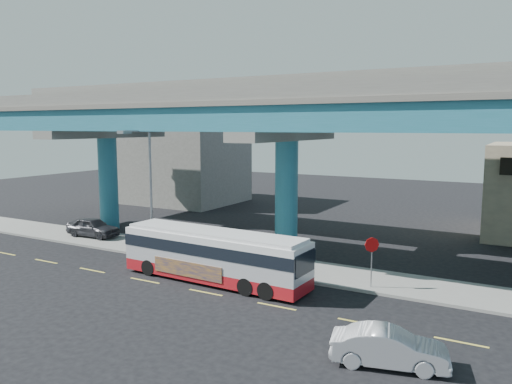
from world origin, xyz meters
The scene contains 10 objects.
ground centered at (0.00, 0.00, 0.00)m, with size 120.00×120.00×0.00m, color black.
sidewalk centered at (0.00, 5.50, 0.07)m, with size 70.00×4.00×0.15m, color gray.
lane_markings centered at (0.00, -0.30, 0.01)m, with size 58.00×0.12×0.01m.
viaduct centered at (0.00, 9.11, 9.14)m, with size 52.00×12.40×11.70m.
building_concrete centered at (-20.00, 24.00, 4.50)m, with size 12.00×10.00×9.00m, color gray.
transit_bus centered at (-0.64, 1.44, 1.53)m, with size 10.96×2.80×2.79m.
sedan centered at (10.03, -3.56, 0.66)m, with size 4.24×2.31×1.32m, color silver.
parked_car centered at (-14.37, 5.70, 0.86)m, with size 4.27×1.89×1.43m, color #313136.
street_lamp centered at (-7.16, 3.43, 5.38)m, with size 0.50×2.62×8.09m.
stop_sign centered at (7.13, 4.18, 2.03)m, with size 0.61×0.53×2.60m.
Camera 1 is at (14.02, -20.20, 8.28)m, focal length 35.00 mm.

